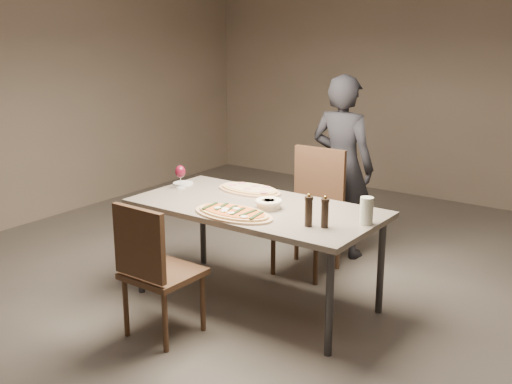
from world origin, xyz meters
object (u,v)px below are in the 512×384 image
Objects in this scene: ham_pizza at (249,189)px; chair_near at (153,265)px; bread_basket at (269,203)px; diner at (342,167)px; pepper_mill_left at (309,211)px; dining_table at (256,213)px; chair_far at (312,203)px; zucchini_pizza at (233,213)px; carafe at (367,211)px.

chair_near is (0.05, -1.12, -0.25)m from ham_pizza.
bread_basket is 1.28m from diner.
pepper_mill_left is at bearing -16.29° from ham_pizza.
dining_table is 0.88m from chair_near.
dining_table is at bearing 88.13° from chair_far.
chair_near is 2.13m from diner.
dining_table is 1.94× the size of chair_near.
bread_basket is at bearing -24.16° from ham_pizza.
dining_table is at bearing 82.44° from zucchini_pizza.
zucchini_pizza is (0.01, -0.28, 0.07)m from dining_table.
dining_table is 2.95× the size of zucchini_pizza.
carafe is 0.18× the size of chair_far.
chair_near is (-0.21, -0.84, -0.17)m from dining_table.
pepper_mill_left is 1.18m from chair_far.
chair_far is at bearing 138.59° from carafe.
bread_basket reaches higher than zucchini_pizza.
ham_pizza is 0.59× the size of chair_near.
zucchini_pizza is 2.79× the size of pepper_mill_left.
ham_pizza is 1.14m from chair_near.
zucchini_pizza is 0.66× the size of chair_near.
ham_pizza is at bearing 142.33° from bread_basket.
diner is (0.23, 2.10, 0.28)m from chair_near.
ham_pizza is 3.01× the size of carafe.
bread_basket reaches higher than ham_pizza.
zucchini_pizza is at bearing 88.46° from chair_far.
dining_table is 3.29× the size of ham_pizza.
carafe is (0.28, 0.26, -0.01)m from pepper_mill_left.
diner reaches higher than chair_near.
carafe is at bearing 42.01° from chair_near.
diner is at bearing 87.63° from ham_pizza.
ham_pizza reaches higher than dining_table.
chair_far is 0.50m from diner.
carafe is 0.20× the size of chair_near.
ham_pizza is at bearing 150.20° from pepper_mill_left.
carafe is (0.71, 0.09, 0.05)m from bread_basket.
ham_pizza is 1.02m from diner.
chair_far reaches higher than dining_table.
zucchini_pizza is 0.65m from chair_near.
chair_far is at bearing 81.47° from zucchini_pizza.
chair_near is 1.66m from chair_far.
diner reaches higher than carafe.
carafe is at bearing 13.61° from zucchini_pizza.
pepper_mill_left is (0.54, 0.10, 0.09)m from zucchini_pizza.
bread_basket reaches higher than dining_table.
pepper_mill_left is 0.38m from carafe.
diner is at bearing 80.05° from zucchini_pizza.
dining_table is 0.39m from ham_pizza.
diner is (0.03, 0.45, 0.23)m from chair_far.
diner reaches higher than ham_pizza.
pepper_mill_left reaches higher than chair_near.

